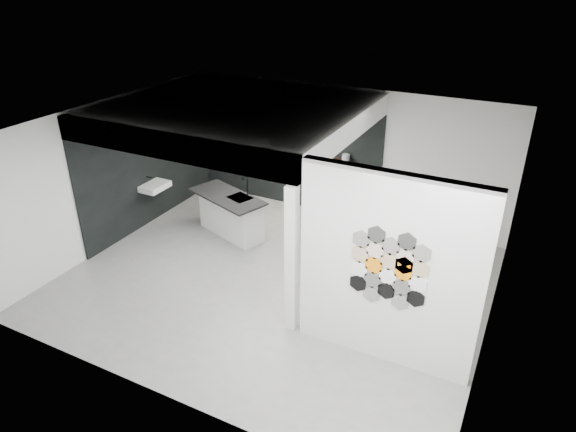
# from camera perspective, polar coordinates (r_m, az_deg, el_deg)

# --- Properties ---
(floor) EXTENTS (7.00, 6.00, 0.01)m
(floor) POSITION_cam_1_polar(r_m,az_deg,el_deg) (9.10, -1.43, -7.14)
(floor) COLOR slate
(partition_panel) EXTENTS (2.45, 0.15, 2.80)m
(partition_panel) POSITION_cam_1_polar(r_m,az_deg,el_deg) (6.87, 11.03, -6.10)
(partition_panel) COLOR silver
(partition_panel) RESTS_ON floor
(bay_clad_back) EXTENTS (4.40, 0.04, 2.35)m
(bay_clad_back) POSITION_cam_1_polar(r_m,az_deg,el_deg) (11.47, -0.20, 6.89)
(bay_clad_back) COLOR black
(bay_clad_back) RESTS_ON floor
(bay_clad_left) EXTENTS (0.04, 4.00, 2.35)m
(bay_clad_left) POSITION_cam_1_polar(r_m,az_deg,el_deg) (11.12, -15.00, 5.31)
(bay_clad_left) COLOR black
(bay_clad_left) RESTS_ON floor
(bulkhead) EXTENTS (4.40, 4.00, 0.40)m
(bulkhead) POSITION_cam_1_polar(r_m,az_deg,el_deg) (9.43, -5.78, 11.11)
(bulkhead) COLOR silver
(bulkhead) RESTS_ON corner_column
(corner_column) EXTENTS (0.16, 0.16, 2.35)m
(corner_column) POSITION_cam_1_polar(r_m,az_deg,el_deg) (7.40, 0.42, -5.00)
(corner_column) COLOR silver
(corner_column) RESTS_ON floor
(fascia_beam) EXTENTS (4.40, 0.16, 0.40)m
(fascia_beam) POSITION_cam_1_polar(r_m,az_deg,el_deg) (7.95, -13.21, 7.56)
(fascia_beam) COLOR silver
(fascia_beam) RESTS_ON corner_column
(wall_basin) EXTENTS (0.40, 0.60, 0.12)m
(wall_basin) POSITION_cam_1_polar(r_m,az_deg,el_deg) (10.96, -14.56, 3.20)
(wall_basin) COLOR silver
(wall_basin) RESTS_ON bay_clad_left
(display_shelf) EXTENTS (3.00, 0.15, 0.04)m
(display_shelf) POSITION_cam_1_polar(r_m,az_deg,el_deg) (11.30, 0.01, 7.25)
(display_shelf) COLOR black
(display_shelf) RESTS_ON bay_clad_back
(kitchen_island) EXTENTS (1.81, 1.25, 1.34)m
(kitchen_island) POSITION_cam_1_polar(r_m,az_deg,el_deg) (10.41, -6.33, 0.24)
(kitchen_island) COLOR silver
(kitchen_island) RESTS_ON floor
(stockpot) EXTENTS (0.20, 0.20, 0.15)m
(stockpot) POSITION_cam_1_polar(r_m,az_deg,el_deg) (11.90, -5.83, 8.63)
(stockpot) COLOR black
(stockpot) RESTS_ON display_shelf
(kettle) EXTENTS (0.21, 0.21, 0.13)m
(kettle) POSITION_cam_1_polar(r_m,az_deg,el_deg) (10.93, 4.02, 6.99)
(kettle) COLOR black
(kettle) RESTS_ON display_shelf
(glass_bowl) EXTENTS (0.18, 0.18, 0.11)m
(glass_bowl) POSITION_cam_1_polar(r_m,az_deg,el_deg) (10.77, 6.45, 6.51)
(glass_bowl) COLOR gray
(glass_bowl) RESTS_ON display_shelf
(glass_vase) EXTENTS (0.12, 0.12, 0.13)m
(glass_vase) POSITION_cam_1_polar(r_m,az_deg,el_deg) (10.76, 6.47, 6.54)
(glass_vase) COLOR gray
(glass_vase) RESTS_ON display_shelf
(bottle_dark) EXTENTS (0.06, 0.06, 0.17)m
(bottle_dark) POSITION_cam_1_polar(r_m,az_deg,el_deg) (11.34, -0.76, 7.87)
(bottle_dark) COLOR black
(bottle_dark) RESTS_ON display_shelf
(utensil_cup) EXTENTS (0.12, 0.12, 0.11)m
(utensil_cup) POSITION_cam_1_polar(r_m,az_deg,el_deg) (11.61, -3.27, 8.15)
(utensil_cup) COLOR black
(utensil_cup) RESTS_ON display_shelf
(hex_tile_cluster) EXTENTS (1.04, 0.02, 1.16)m
(hex_tile_cluster) POSITION_cam_1_polar(r_m,az_deg,el_deg) (6.73, 11.17, -5.77)
(hex_tile_cluster) COLOR black
(hex_tile_cluster) RESTS_ON partition_panel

